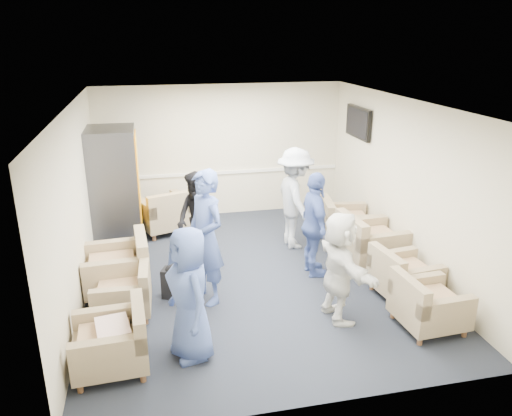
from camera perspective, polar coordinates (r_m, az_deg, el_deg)
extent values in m
plane|color=black|center=(7.99, -0.48, -7.74)|extent=(6.00, 6.00, 0.00)
plane|color=silver|center=(7.17, -0.54, 11.85)|extent=(6.00, 6.00, 0.00)
cube|color=beige|center=(10.32, -3.97, 6.50)|extent=(5.00, 0.02, 2.70)
cube|color=beige|center=(4.80, 7.00, -9.24)|extent=(5.00, 0.02, 2.70)
cube|color=beige|center=(7.40, -19.82, 0.17)|extent=(0.02, 6.00, 2.70)
cube|color=beige|center=(8.33, 16.59, 2.59)|extent=(0.02, 6.00, 2.70)
cube|color=white|center=(10.41, -3.90, 4.06)|extent=(4.98, 0.04, 0.06)
cube|color=black|center=(9.72, 11.62, 9.56)|extent=(0.07, 1.00, 0.58)
cube|color=black|center=(9.71, 11.42, 9.56)|extent=(0.01, 0.92, 0.50)
cube|color=#4D4E55|center=(9.76, 11.77, 8.70)|extent=(0.04, 0.10, 0.25)
cube|color=#8D795B|center=(6.10, -16.30, -15.26)|extent=(0.85, 0.85, 0.27)
cube|color=#A57F5B|center=(6.00, -16.46, -13.83)|extent=(0.59, 0.55, 0.10)
cube|color=#8D795B|center=(5.92, -13.24, -12.39)|extent=(0.18, 0.82, 0.38)
cube|color=#8D795B|center=(7.11, -15.00, -9.99)|extent=(0.78, 0.78, 0.25)
cube|color=#A57F5B|center=(7.03, -15.12, -8.79)|extent=(0.54, 0.51, 0.09)
cube|color=#8D795B|center=(6.95, -12.61, -7.70)|extent=(0.15, 0.76, 0.35)
cube|color=#8D795B|center=(7.68, -15.61, -7.34)|extent=(0.97, 0.97, 0.30)
cube|color=#A57F5B|center=(7.59, -15.74, -5.96)|extent=(0.67, 0.63, 0.11)
cube|color=#8D795B|center=(7.53, -12.95, -4.58)|extent=(0.21, 0.92, 0.43)
cube|color=#8D795B|center=(6.96, 19.16, -11.01)|extent=(0.83, 0.83, 0.26)
cube|color=#A57F5B|center=(6.88, 19.33, -9.73)|extent=(0.58, 0.54, 0.09)
cube|color=#8D795B|center=(6.64, 17.08, -9.19)|extent=(0.18, 0.80, 0.37)
cube|color=#8D795B|center=(7.61, 16.58, -7.99)|extent=(0.89, 0.89, 0.26)
cube|color=#A57F5B|center=(7.53, 16.71, -6.78)|extent=(0.61, 0.58, 0.09)
cube|color=#8D795B|center=(7.29, 14.67, -6.24)|extent=(0.23, 0.81, 0.38)
cube|color=#8D795B|center=(8.47, 13.03, -4.49)|extent=(1.00, 1.00, 0.31)
cube|color=#A57F5B|center=(8.39, 13.13, -3.19)|extent=(0.69, 0.65, 0.11)
cube|color=#8D795B|center=(8.15, 10.84, -2.46)|extent=(0.22, 0.94, 0.44)
cube|color=#8D795B|center=(9.27, 10.24, -2.30)|extent=(1.00, 1.00, 0.29)
cube|color=#A57F5B|center=(9.20, 10.31, -1.17)|extent=(0.69, 0.65, 0.10)
cube|color=#8D795B|center=(9.08, 8.14, -0.32)|extent=(0.28, 0.88, 0.41)
cube|color=#8D795B|center=(9.81, -10.40, -1.02)|extent=(1.15, 1.15, 0.30)
cube|color=#A57F5B|center=(9.74, -10.47, 0.10)|extent=(0.76, 0.78, 0.11)
cube|color=#8D795B|center=(9.35, -9.68, 0.37)|extent=(0.91, 0.43, 0.43)
cube|color=#4D4E55|center=(9.20, -15.88, 2.29)|extent=(0.83, 1.00, 2.11)
cube|color=#FF6605|center=(9.15, -13.27, 3.11)|extent=(0.02, 0.85, 1.69)
cube|color=black|center=(9.42, -12.85, -2.04)|extent=(0.02, 0.50, 0.13)
cube|color=black|center=(7.39, -9.40, -8.46)|extent=(0.37, 0.32, 0.44)
sphere|color=black|center=(7.30, -9.49, -7.08)|extent=(0.22, 0.22, 0.22)
cube|color=silver|center=(5.96, -16.04, -13.26)|extent=(0.43, 0.52, 0.14)
imported|color=#455DA7|center=(5.84, -7.61, -9.74)|extent=(0.72, 0.91, 1.62)
imported|color=#455DA7|center=(6.94, -5.76, -3.39)|extent=(0.73, 0.84, 1.93)
imported|color=black|center=(8.07, -6.71, -1.42)|extent=(0.91, 0.97, 1.58)
imported|color=silver|center=(8.76, 4.50, 1.08)|extent=(0.75, 1.20, 1.80)
imported|color=#455DA7|center=(7.77, 6.72, -1.93)|extent=(0.44, 0.99, 1.67)
imported|color=white|center=(6.64, 9.54, -6.64)|extent=(0.54, 1.43, 1.51)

